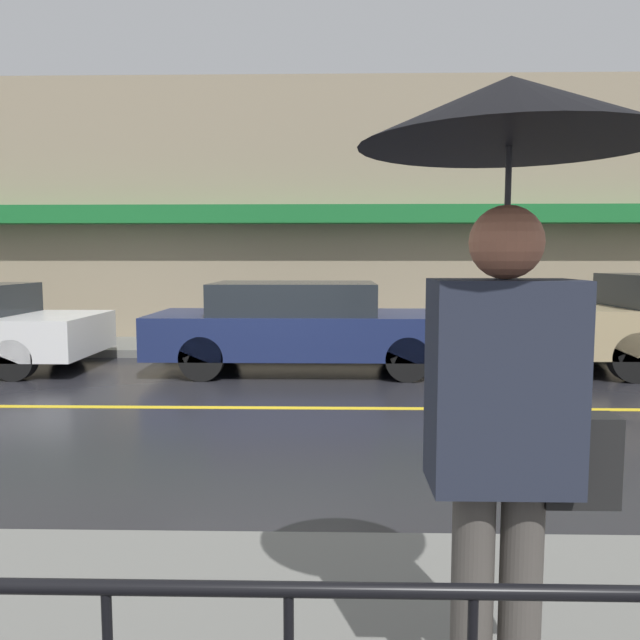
{
  "coord_description": "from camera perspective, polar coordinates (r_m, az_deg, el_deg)",
  "views": [
    {
      "loc": [
        0.93,
        -7.13,
        1.75
      ],
      "look_at": [
        0.83,
        -2.66,
        1.3
      ],
      "focal_mm": 35.0,
      "sensor_mm": 36.0,
      "label": 1
    }
  ],
  "objects": [
    {
      "name": "ground_plane",
      "position": [
        7.4,
        -6.0,
        -7.99
      ],
      "size": [
        80.0,
        80.0,
        0.0
      ],
      "primitive_type": "plane",
      "color": "black"
    },
    {
      "name": "sidewalk_far",
      "position": [
        11.83,
        -3.22,
        -2.48
      ],
      "size": [
        28.0,
        1.87,
        0.14
      ],
      "color": "slate",
      "rests_on": "ground_plane"
    },
    {
      "name": "lane_marking",
      "position": [
        7.4,
        -6.0,
        -7.96
      ],
      "size": [
        25.2,
        0.12,
        0.01
      ],
      "color": "gold",
      "rests_on": "ground_plane"
    },
    {
      "name": "building_storefront",
      "position": [
        12.8,
        -2.91,
        9.8
      ],
      "size": [
        28.0,
        0.85,
        5.34
      ],
      "color": "gray",
      "rests_on": "ground_plane"
    },
    {
      "name": "pedestrian",
      "position": [
        2.08,
        16.83,
        6.01
      ],
      "size": [
        0.95,
        0.95,
        2.17
      ],
      "color": "#4C4742",
      "rests_on": "sidewalk_near"
    },
    {
      "name": "car_navy",
      "position": [
        9.63,
        -1.51,
        -0.47
      ],
      "size": [
        4.73,
        1.84,
        1.37
      ],
      "color": "#19234C",
      "rests_on": "ground_plane"
    }
  ]
}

